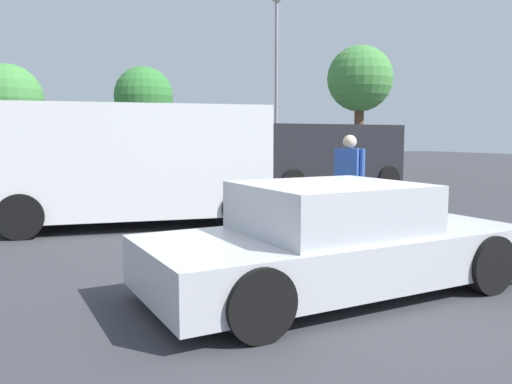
% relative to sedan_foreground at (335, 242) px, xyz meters
% --- Properties ---
extents(ground_plane, '(80.00, 80.00, 0.00)m').
position_rel_sedan_foreground_xyz_m(ground_plane, '(-0.15, -0.20, -0.55)').
color(ground_plane, '#38383D').
extents(sedan_foreground, '(4.27, 1.98, 1.19)m').
position_rel_sedan_foreground_xyz_m(sedan_foreground, '(0.00, 0.00, 0.00)').
color(sedan_foreground, '#B7BABF').
rests_on(sedan_foreground, ground_plane).
extents(van_white, '(5.22, 2.96, 2.26)m').
position_rel_sedan_foreground_xyz_m(van_white, '(-0.96, 5.28, 0.67)').
color(van_white, white).
rests_on(van_white, ground_plane).
extents(suv_dark, '(4.66, 2.19, 2.02)m').
position_rel_sedan_foreground_xyz_m(suv_dark, '(5.43, 8.45, 0.55)').
color(suv_dark, black).
rests_on(suv_dark, ground_plane).
extents(pedestrian, '(0.40, 0.52, 1.71)m').
position_rel_sedan_foreground_xyz_m(pedestrian, '(2.16, 2.71, 0.47)').
color(pedestrian, gray).
rests_on(pedestrian, ground_plane).
extents(light_post_mid, '(0.44, 0.44, 7.47)m').
position_rel_sedan_foreground_xyz_m(light_post_mid, '(6.99, 14.39, 4.41)').
color(light_post_mid, gray).
rests_on(light_post_mid, ground_plane).
extents(tree_back_left, '(3.58, 3.58, 5.36)m').
position_rel_sedan_foreground_xyz_m(tree_back_left, '(-2.90, 25.00, 3.00)').
color(tree_back_left, brown).
rests_on(tree_back_left, ground_plane).
extents(tree_back_center, '(3.20, 3.20, 5.47)m').
position_rel_sedan_foreground_xyz_m(tree_back_center, '(3.85, 23.89, 3.28)').
color(tree_back_center, brown).
rests_on(tree_back_center, ground_plane).
extents(tree_back_right, '(2.92, 2.92, 5.71)m').
position_rel_sedan_foreground_xyz_m(tree_back_right, '(11.29, 14.51, 3.64)').
color(tree_back_right, brown).
rests_on(tree_back_right, ground_plane).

